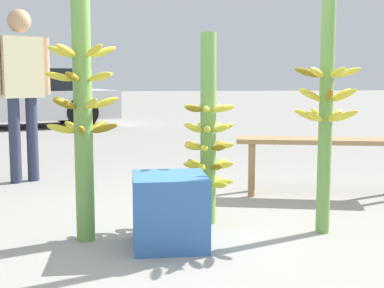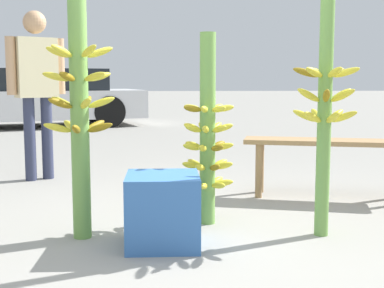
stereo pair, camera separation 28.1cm
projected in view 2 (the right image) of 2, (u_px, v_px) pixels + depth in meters
name	position (u px, v px, depth m)	size (l,w,h in m)	color
ground_plane	(199.00, 245.00, 3.32)	(80.00, 80.00, 0.00)	gray
banana_stalk_left	(79.00, 110.00, 3.38)	(0.46, 0.46, 1.59)	#6B9E47
banana_stalk_center	(208.00, 135.00, 3.75)	(0.38, 0.38, 1.35)	#6B9E47
banana_stalk_right	(325.00, 105.00, 3.43)	(0.42, 0.43, 1.67)	#6B9E47
vendor_person	(36.00, 79.00, 5.35)	(0.55, 0.40, 1.69)	#2D334C
market_bench	(331.00, 150.00, 4.59)	(1.51, 0.67, 0.51)	#99754C
parked_car	(40.00, 98.00, 11.41)	(4.73, 3.12, 1.23)	silver
produce_crate	(163.00, 210.00, 3.29)	(0.45, 0.45, 0.45)	#386BB2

